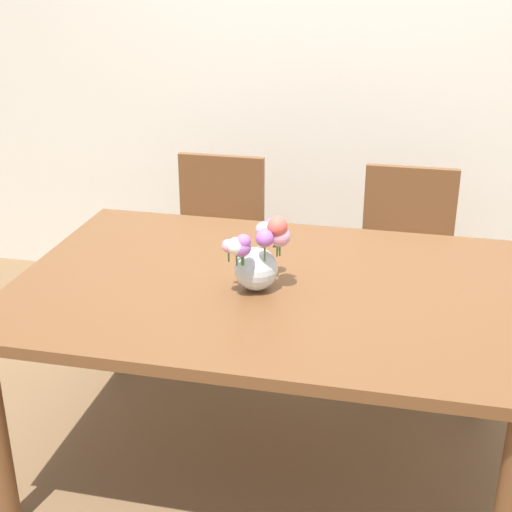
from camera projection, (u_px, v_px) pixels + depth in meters
ground_plane at (267, 460)px, 2.79m from camera, size 12.00×12.00×0.00m
back_wall at (334, 35)px, 3.67m from camera, size 7.00×0.10×2.80m
dining_table at (269, 302)px, 2.52m from camera, size 1.74×1.18×0.75m
chair_left at (216, 237)px, 3.51m from camera, size 0.42×0.42×0.90m
chair_right at (406, 253)px, 3.33m from camera, size 0.42×0.42×0.90m
flower_vase at (259, 257)px, 2.39m from camera, size 0.22×0.26×0.26m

